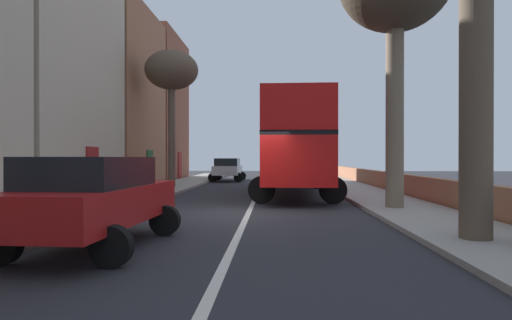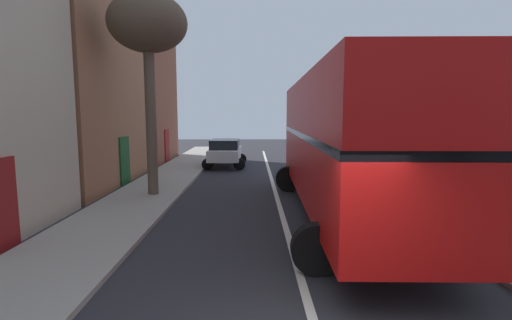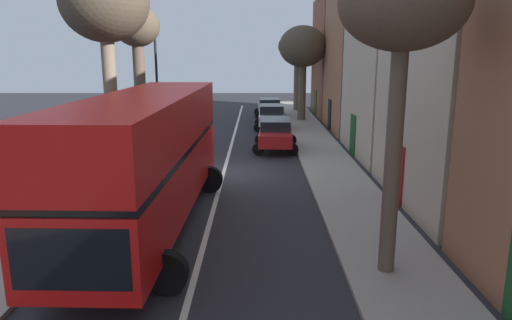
# 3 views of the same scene
# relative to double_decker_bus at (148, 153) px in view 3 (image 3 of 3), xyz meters

# --- Properties ---
(ground_plane) EXTENTS (84.00, 84.00, 0.00)m
(ground_plane) POSITION_rel_double_decker_bus_xyz_m (-1.70, -6.61, -2.36)
(ground_plane) COLOR #28282D
(road_centre_line) EXTENTS (0.16, 54.00, 0.01)m
(road_centre_line) POSITION_rel_double_decker_bus_xyz_m (-1.70, -6.61, -2.35)
(road_centre_line) COLOR silver
(road_centre_line) RESTS_ON ground
(sidewalk_left) EXTENTS (2.60, 60.00, 0.12)m
(sidewalk_left) POSITION_rel_double_decker_bus_xyz_m (-6.60, -6.61, -2.30)
(sidewalk_left) COLOR #9E998E
(sidewalk_left) RESTS_ON ground
(sidewalk_right) EXTENTS (2.60, 60.00, 0.12)m
(sidewalk_right) POSITION_rel_double_decker_bus_xyz_m (3.20, -6.61, -2.30)
(sidewalk_right) COLOR #9E998E
(sidewalk_right) RESTS_ON ground
(terraced_houses_left) EXTENTS (4.07, 47.68, 10.95)m
(terraced_houses_left) POSITION_rel_double_decker_bus_xyz_m (-10.20, -6.28, 2.85)
(terraced_houses_left) COLOR brown
(terraced_houses_left) RESTS_ON ground
(boundary_wall_right) EXTENTS (0.36, 54.00, 0.95)m
(boundary_wall_right) POSITION_rel_double_decker_bus_xyz_m (4.75, -6.61, -1.88)
(boundary_wall_right) COLOR #9E6647
(boundary_wall_right) RESTS_ON ground
(double_decker_bus) EXTENTS (3.76, 11.45, 4.06)m
(double_decker_bus) POSITION_rel_double_decker_bus_xyz_m (0.00, 0.00, 0.00)
(double_decker_bus) COLOR red
(double_decker_bus) RESTS_ON ground
(parked_car_white_left_0) EXTENTS (2.47, 3.97, 1.69)m
(parked_car_white_left_0) POSITION_rel_double_decker_bus_xyz_m (-4.20, -18.80, -1.40)
(parked_car_white_left_0) COLOR silver
(parked_car_white_left_0) RESTS_ON ground
(parked_car_red_left_1) EXTENTS (2.54, 4.46, 1.67)m
(parked_car_red_left_1) POSITION_rel_double_decker_bus_xyz_m (-4.20, -11.84, -1.40)
(parked_car_red_left_1) COLOR #AD1919
(parked_car_red_left_1) RESTS_ON ground
(parked_car_silver_left_3) EXTENTS (2.53, 4.23, 1.54)m
(parked_car_silver_left_3) POSITION_rel_double_decker_bus_xyz_m (-4.20, -24.87, -1.46)
(parked_car_silver_left_3) COLOR #B7BABF
(parked_car_silver_left_3) RESTS_ON ground
(street_tree_left_0) EXTENTS (3.58, 3.58, 7.09)m
(street_tree_left_0) POSITION_rel_double_decker_bus_xyz_m (-6.63, -22.81, 3.17)
(street_tree_left_0) COLOR brown
(street_tree_left_0) RESTS_ON sidewalk_left
(street_tree_right_1) EXTENTS (3.51, 3.51, 8.68)m
(street_tree_right_1) POSITION_rel_double_decker_bus_xyz_m (2.82, -5.94, 4.67)
(street_tree_right_1) COLOR #7A6B56
(street_tree_right_1) RESTS_ON sidewalk_right
(street_tree_left_2) EXTENTS (3.41, 3.41, 6.83)m
(street_tree_left_2) POSITION_rel_double_decker_bus_xyz_m (-6.75, -29.12, 3.24)
(street_tree_left_2) COLOR brown
(street_tree_left_2) RESTS_ON sidewalk_left
(street_tree_right_3) EXTENTS (2.32, 2.32, 7.47)m
(street_tree_right_3) POSITION_rel_double_decker_bus_xyz_m (2.91, -11.19, 3.64)
(street_tree_right_3) COLOR brown
(street_tree_right_3) RESTS_ON sidewalk_right
(street_tree_left_4) EXTENTS (2.78, 2.78, 7.17)m
(street_tree_left_4) POSITION_rel_double_decker_bus_xyz_m (-6.30, 2.94, 3.75)
(street_tree_left_4) COLOR brown
(street_tree_left_4) RESTS_ON sidewalk_left
(lamppost_right) EXTENTS (0.32, 0.32, 6.31)m
(lamppost_right) POSITION_rel_double_decker_bus_xyz_m (2.60, -13.94, 1.45)
(lamppost_right) COLOR black
(lamppost_right) RESTS_ON sidewalk_right
(litter_bin_right) EXTENTS (0.55, 0.55, 1.08)m
(litter_bin_right) POSITION_rel_double_decker_bus_xyz_m (3.60, -11.99, -1.69)
(litter_bin_right) COLOR black
(litter_bin_right) RESTS_ON sidewalk_right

